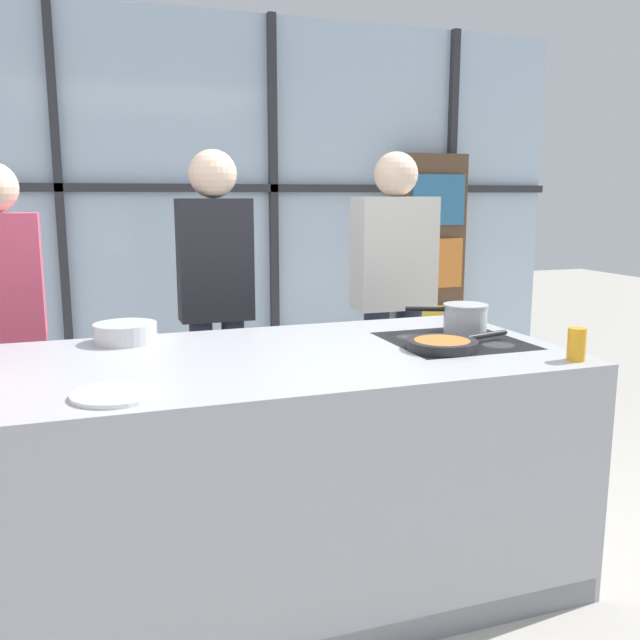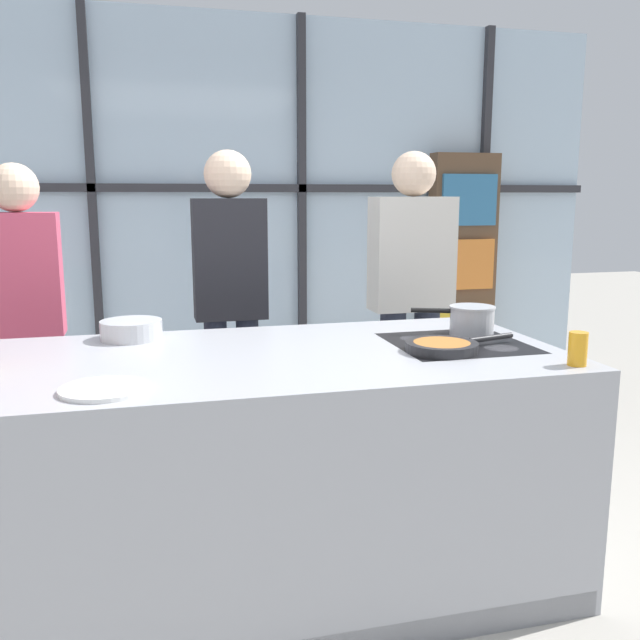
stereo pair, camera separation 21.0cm
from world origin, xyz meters
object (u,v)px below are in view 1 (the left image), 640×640
object	(u,v)px
frying_pan	(444,344)
white_plate	(117,394)
spectator_center_left	(216,290)
spectator_far_left	(3,311)
saucepan	(465,318)
mixing_bowl	(125,332)
spectator_center_right	(394,288)
juice_glass_near	(577,344)

from	to	relation	value
frying_pan	white_plate	size ratio (longest dim) A/B	1.83
spectator_center_left	white_plate	world-z (taller)	spectator_center_left
spectator_far_left	saucepan	distance (m)	2.11
mixing_bowl	saucepan	bearing A→B (deg)	-11.38
spectator_center_right	juice_glass_near	distance (m)	1.49
spectator_center_left	spectator_center_right	distance (m)	1.00
spectator_center_left	white_plate	size ratio (longest dim) A/B	6.48
spectator_center_left	frying_pan	bearing A→B (deg)	118.94
spectator_center_left	juice_glass_near	xyz separation A→B (m)	(1.01, -1.49, -0.04)
saucepan	juice_glass_near	bearing A→B (deg)	-78.15
frying_pan	juice_glass_near	bearing A→B (deg)	-41.15
spectator_far_left	saucepan	xyz separation A→B (m)	(1.89, -0.93, 0.02)
spectator_far_left	mixing_bowl	bearing A→B (deg)	128.02
frying_pan	mixing_bowl	bearing A→B (deg)	155.23
saucepan	mixing_bowl	size ratio (longest dim) A/B	1.34
frying_pan	saucepan	size ratio (longest dim) A/B	1.44
spectator_far_left	white_plate	distance (m)	1.48
frying_pan	saucepan	world-z (taller)	saucepan
spectator_far_left	frying_pan	world-z (taller)	spectator_far_left
frying_pan	spectator_center_left	bearing A→B (deg)	118.94
juice_glass_near	white_plate	bearing A→B (deg)	177.13
frying_pan	saucepan	xyz separation A→B (m)	(0.24, 0.25, 0.05)
spectator_center_left	frying_pan	size ratio (longest dim) A/B	3.55
frying_pan	white_plate	world-z (taller)	frying_pan
spectator_center_left	saucepan	size ratio (longest dim) A/B	5.12
spectator_center_right	juice_glass_near	world-z (taller)	spectator_center_right
white_plate	spectator_far_left	bearing A→B (deg)	107.39
spectator_center_right	saucepan	distance (m)	0.94
spectator_center_left	juice_glass_near	size ratio (longest dim) A/B	14.55
spectator_far_left	juice_glass_near	distance (m)	2.50
mixing_bowl	juice_glass_near	world-z (taller)	juice_glass_near
spectator_far_left	spectator_center_left	distance (m)	1.00
spectator_center_right	white_plate	xyz separation A→B (m)	(-1.56, -1.42, -0.06)
frying_pan	juice_glass_near	world-z (taller)	juice_glass_near
spectator_center_right	saucepan	xyz separation A→B (m)	(-0.11, -0.93, -0.00)
white_plate	mixing_bowl	world-z (taller)	mixing_bowl
spectator_center_left	mixing_bowl	size ratio (longest dim) A/B	6.88
juice_glass_near	saucepan	bearing A→B (deg)	101.85
mixing_bowl	frying_pan	bearing A→B (deg)	-24.77
saucepan	white_plate	xyz separation A→B (m)	(-1.45, -0.48, -0.06)
mixing_bowl	juice_glass_near	xyz separation A→B (m)	(1.50, -0.84, 0.02)
spectator_far_left	spectator_center_left	bearing A→B (deg)	-180.00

